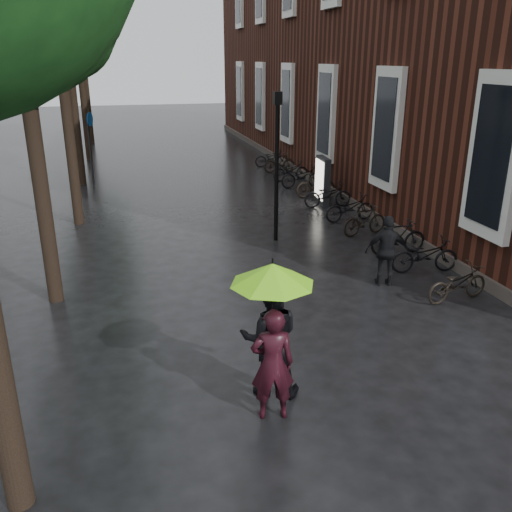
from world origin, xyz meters
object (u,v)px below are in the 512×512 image
object	(u,v)px
person_burgundy	(272,364)
person_black	(270,338)
pedestrian_walking	(387,251)
ad_lightbox	(322,181)
parked_bicycles	(329,195)
lamp_post	(277,153)

from	to	relation	value
person_burgundy	person_black	xyz separation A→B (m)	(0.13, 0.59, 0.10)
pedestrian_walking	ad_lightbox	distance (m)	7.55
person_burgundy	pedestrian_walking	distance (m)	5.71
person_black	parked_bicycles	distance (m)	11.66
person_black	parked_bicycles	xyz separation A→B (m)	(5.12, 10.46, -0.52)
person_black	lamp_post	world-z (taller)	lamp_post
pedestrian_walking	ad_lightbox	bearing A→B (deg)	-81.81
person_burgundy	person_black	world-z (taller)	person_black
pedestrian_walking	ad_lightbox	world-z (taller)	ad_lightbox
person_black	lamp_post	xyz separation A→B (m)	(2.25, 7.34, 1.56)
person_burgundy	person_black	size ratio (longest dim) A/B	0.90
pedestrian_walking	lamp_post	bearing A→B (deg)	-50.02
ad_lightbox	lamp_post	world-z (taller)	lamp_post
pedestrian_walking	parked_bicycles	distance (m)	7.05
parked_bicycles	ad_lightbox	size ratio (longest dim) A/B	9.83
parked_bicycles	person_black	bearing A→B (deg)	-116.09
pedestrian_walking	lamp_post	size ratio (longest dim) A/B	0.40
person_burgundy	ad_lightbox	size ratio (longest dim) A/B	1.04
person_burgundy	lamp_post	size ratio (longest dim) A/B	0.42
lamp_post	person_burgundy	bearing A→B (deg)	-106.69
pedestrian_walking	ad_lightbox	size ratio (longest dim) A/B	0.99
ad_lightbox	lamp_post	distance (m)	4.90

